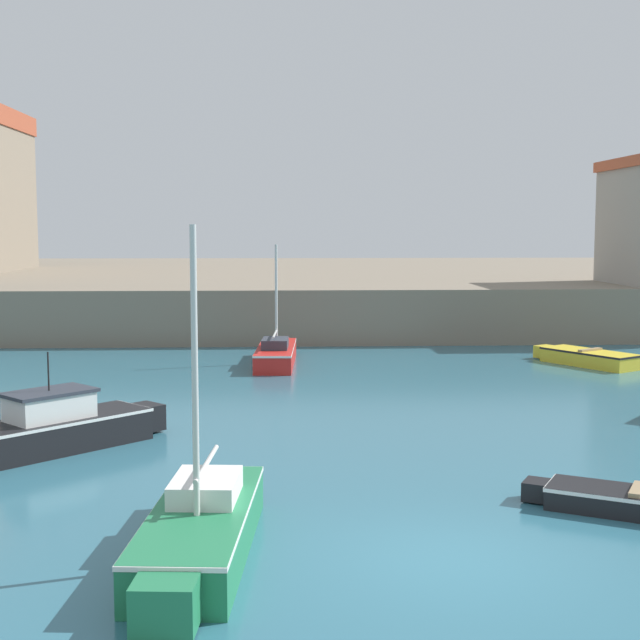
# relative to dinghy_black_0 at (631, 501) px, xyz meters

# --- Properties ---
(ground_plane) EXTENTS (200.00, 200.00, 0.00)m
(ground_plane) POSITION_rel_dinghy_black_0_xyz_m (-3.69, -2.09, -0.24)
(ground_plane) COLOR #2D667A
(quay_seawall) EXTENTS (120.00, 40.00, 2.45)m
(quay_seawall) POSITION_rel_dinghy_black_0_xyz_m (-3.69, 42.88, 0.99)
(quay_seawall) COLOR gray
(quay_seawall) RESTS_ON ground
(dinghy_black_0) EXTENTS (3.55, 2.47, 0.50)m
(dinghy_black_0) POSITION_rel_dinghy_black_0_xyz_m (0.00, 0.00, 0.00)
(dinghy_black_0) COLOR black
(dinghy_black_0) RESTS_ON ground
(sailboat_red_3) EXTENTS (1.63, 5.75, 4.52)m
(sailboat_red_3) POSITION_rel_dinghy_black_0_xyz_m (-6.48, 17.94, 0.20)
(sailboat_red_3) COLOR red
(sailboat_red_3) RESTS_ON ground
(sailboat_green_5) EXTENTS (1.89, 5.67, 5.21)m
(sailboat_green_5) POSITION_rel_dinghy_black_0_xyz_m (-7.60, -1.77, 0.23)
(sailboat_green_5) COLOR #237A4C
(sailboat_green_5) RESTS_ON ground
(dinghy_yellow_6) EXTENTS (3.19, 4.19, 0.63)m
(dinghy_yellow_6) POSITION_rel_dinghy_black_0_xyz_m (5.20, 17.23, 0.07)
(dinghy_yellow_6) COLOR yellow
(dinghy_yellow_6) RESTS_ON ground
(motorboat_black_7) EXTENTS (5.02, 4.99, 2.32)m
(motorboat_black_7) POSITION_rel_dinghy_black_0_xyz_m (-11.72, 4.98, 0.29)
(motorboat_black_7) COLOR black
(motorboat_black_7) RESTS_ON ground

